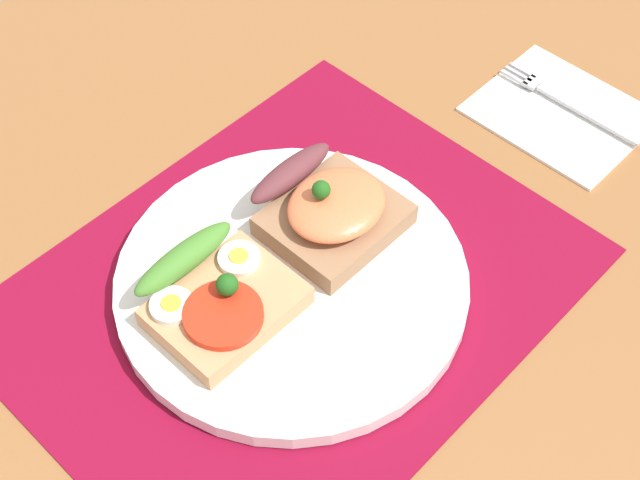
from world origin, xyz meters
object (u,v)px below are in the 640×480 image
sandwich_salmon (330,209)px  sandwich_egg_tomato (217,297)px  napkin (561,112)px  plate (292,282)px  fork (565,101)px

sandwich_salmon → sandwich_egg_tomato: bearing=177.6°
sandwich_egg_tomato → napkin: 35.48cm
plate → napkin: 29.64cm
fork → plate: bearing=173.4°
plate → fork: (30.32, -3.49, -0.22)cm
sandwich_egg_tomato → fork: sandwich_egg_tomato is taller
napkin → plate: bearing=172.7°
plate → sandwich_salmon: (5.46, 1.32, 2.55)cm
sandwich_salmon → napkin: (23.93, -5.07, -3.23)cm
sandwich_salmon → fork: sandwich_salmon is taller
plate → sandwich_egg_tomato: 6.18cm
sandwich_egg_tomato → sandwich_salmon: size_ratio=1.01×
fork → sandwich_egg_tomato: bearing=171.7°
plate → sandwich_salmon: 6.17cm
sandwich_salmon → napkin: bearing=-12.0°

